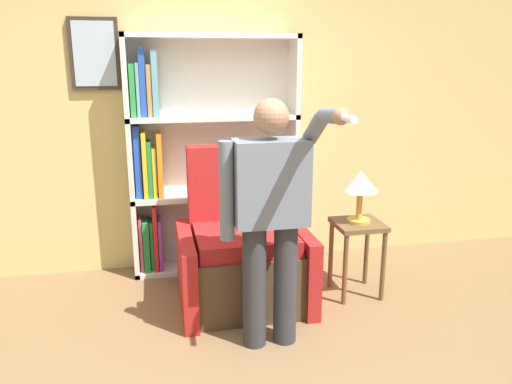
{
  "coord_description": "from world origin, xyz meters",
  "views": [
    {
      "loc": [
        -0.44,
        -2.26,
        1.79
      ],
      "look_at": [
        0.21,
        0.85,
        0.95
      ],
      "focal_mm": 35.0,
      "sensor_mm": 36.0,
      "label": 1
    }
  ],
  "objects": [
    {
      "name": "wall_back",
      "position": [
        -0.01,
        2.03,
        1.4
      ],
      "size": [
        8.0,
        0.11,
        2.8
      ],
      "color": "tan",
      "rests_on": "ground_plane"
    },
    {
      "name": "bookcase",
      "position": [
        -0.08,
        1.87,
        0.98
      ],
      "size": [
        1.41,
        0.28,
        1.99
      ],
      "color": "silver",
      "rests_on": "ground_plane"
    },
    {
      "name": "side_table",
      "position": [
        1.06,
        1.12,
        0.46
      ],
      "size": [
        0.36,
        0.36,
        0.59
      ],
      "color": "brown",
      "rests_on": "ground_plane"
    },
    {
      "name": "armchair",
      "position": [
        0.18,
        1.19,
        0.37
      ],
      "size": [
        0.95,
        0.8,
        1.16
      ],
      "color": "#4C3823",
      "rests_on": "ground_plane"
    },
    {
      "name": "table_lamp",
      "position": [
        1.06,
        1.12,
        0.89
      ],
      "size": [
        0.27,
        0.27,
        0.4
      ],
      "color": "gold",
      "rests_on": "side_table"
    },
    {
      "name": "person_standing",
      "position": [
        0.24,
        0.56,
        0.91
      ],
      "size": [
        0.6,
        0.78,
        1.58
      ],
      "color": "#2D2D33",
      "rests_on": "ground_plane"
    }
  ]
}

